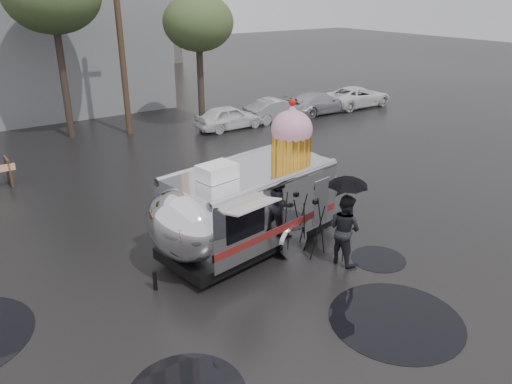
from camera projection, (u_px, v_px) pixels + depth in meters
ground at (244, 274)px, 12.44m from camera, size 120.00×120.00×0.00m
puddles at (193, 333)px, 10.32m from camera, size 11.81×7.62×0.01m
utility_pole at (120, 35)px, 22.66m from camera, size 1.60×0.28×9.00m
tree_right at (198, 23)px, 23.57m from camera, size 3.36×3.36×6.42m
parked_cars at (303, 103)px, 27.49m from camera, size 13.20×1.90×1.50m
airstream_trailer at (252, 200)px, 13.30m from camera, size 7.27×3.50×3.96m
person_right at (345, 229)px, 12.67m from camera, size 0.59×0.95×1.88m
umbrella_black at (347, 192)px, 12.28m from camera, size 1.23×1.23×2.39m
tripod at (315, 222)px, 13.03m from camera, size 0.61×0.65×1.59m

